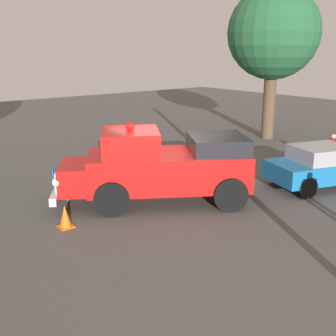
# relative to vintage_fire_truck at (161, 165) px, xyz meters

# --- Properties ---
(ground_plane) EXTENTS (60.00, 60.00, 0.00)m
(ground_plane) POSITION_rel_vintage_fire_truck_xyz_m (-0.30, 0.19, -1.20)
(ground_plane) COLOR #514F4C
(vintage_fire_truck) EXTENTS (5.01, 6.19, 2.59)m
(vintage_fire_truck) POSITION_rel_vintage_fire_truck_xyz_m (0.00, 0.00, 0.00)
(vintage_fire_truck) COLOR black
(vintage_fire_truck) RESTS_ON ground
(classic_hot_rod) EXTENTS (3.13, 4.72, 1.46)m
(classic_hot_rod) POSITION_rel_vintage_fire_truck_xyz_m (2.35, 5.64, -0.45)
(classic_hot_rod) COLOR black
(classic_hot_rod) RESTS_ON ground
(lawn_chair_near_truck) EXTENTS (0.65, 0.65, 1.02)m
(lawn_chair_near_truck) POSITION_rel_vintage_fire_truck_xyz_m (0.83, 8.47, -0.61)
(lawn_chair_near_truck) COLOR #B7BABF
(lawn_chair_near_truck) RESTS_ON ground
(lawn_chair_by_car) EXTENTS (0.69, 0.69, 1.02)m
(lawn_chair_by_car) POSITION_rel_vintage_fire_truck_xyz_m (-2.29, -2.32, -0.61)
(lawn_chair_by_car) COLOR #B7BABF
(lawn_chair_by_car) RESTS_ON ground
(lawn_chair_spare) EXTENTS (0.69, 0.69, 1.02)m
(lawn_chair_spare) POSITION_rel_vintage_fire_truck_xyz_m (0.98, 2.62, -0.61)
(lawn_chair_spare) COLOR #B7BABF
(lawn_chair_spare) RESTS_ON ground
(spectator_seated) EXTENTS (0.55, 0.64, 1.29)m
(spectator_seated) POSITION_rel_vintage_fire_truck_xyz_m (0.89, 8.35, -0.50)
(spectator_seated) COLOR #383842
(spectator_seated) RESTS_ON ground
(oak_tree_right) EXTENTS (4.72, 4.72, 7.85)m
(oak_tree_right) POSITION_rel_vintage_fire_truck_xyz_m (-4.28, 10.63, 4.24)
(oak_tree_right) COLOR brown
(oak_tree_right) RESTS_ON ground
(traffic_cone) EXTENTS (0.40, 0.40, 0.64)m
(traffic_cone) POSITION_rel_vintage_fire_truck_xyz_m (-0.04, -3.24, -0.89)
(traffic_cone) COLOR orange
(traffic_cone) RESTS_ON ground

